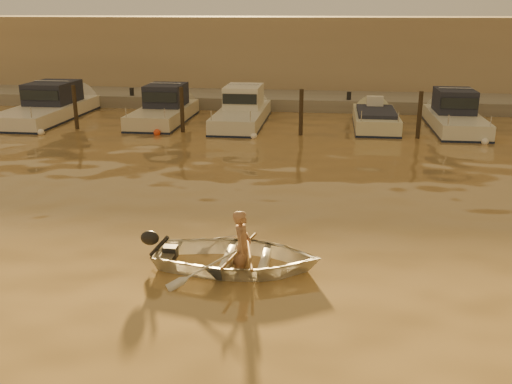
# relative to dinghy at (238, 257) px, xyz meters

# --- Properties ---
(ground_plane) EXTENTS (160.00, 160.00, 0.00)m
(ground_plane) POSITION_rel_dinghy_xyz_m (0.77, -0.17, -0.25)
(ground_plane) COLOR olive
(ground_plane) RESTS_ON ground
(dinghy) EXTENTS (3.59, 2.59, 0.74)m
(dinghy) POSITION_rel_dinghy_xyz_m (0.00, 0.00, 0.00)
(dinghy) COLOR silver
(dinghy) RESTS_ON ground_plane
(person) EXTENTS (0.39, 0.59, 1.60)m
(person) POSITION_rel_dinghy_xyz_m (0.10, -0.00, 0.25)
(person) COLOR #9E6E4F
(person) RESTS_ON dinghy
(outboard_motor) EXTENTS (0.91, 0.41, 0.70)m
(outboard_motor) POSITION_rel_dinghy_xyz_m (-1.50, 0.02, 0.03)
(outboard_motor) COLOR black
(outboard_motor) RESTS_ON dinghy
(oar_port) EXTENTS (0.47, 2.07, 0.13)m
(oar_port) POSITION_rel_dinghy_xyz_m (0.25, -0.00, 0.17)
(oar_port) COLOR brown
(oar_port) RESTS_ON dinghy
(oar_starboard) EXTENTS (0.45, 2.07, 0.13)m
(oar_starboard) POSITION_rel_dinghy_xyz_m (0.05, -0.00, 0.17)
(oar_starboard) COLOR brown
(oar_starboard) RESTS_ON dinghy
(moored_boat_0) EXTENTS (2.56, 8.05, 1.75)m
(moored_boat_0) POSITION_rel_dinghy_xyz_m (-12.23, 15.83, 0.38)
(moored_boat_0) COLOR silver
(moored_boat_0) RESTS_ON ground_plane
(moored_boat_1) EXTENTS (2.20, 6.56, 1.75)m
(moored_boat_1) POSITION_rel_dinghy_xyz_m (-6.25, 15.83, 0.38)
(moored_boat_1) COLOR beige
(moored_boat_1) RESTS_ON ground_plane
(moored_boat_2) EXTENTS (2.12, 7.15, 1.75)m
(moored_boat_2) POSITION_rel_dinghy_xyz_m (-2.39, 15.83, 0.38)
(moored_boat_2) COLOR silver
(moored_boat_2) RESTS_ON ground_plane
(moored_boat_3) EXTENTS (1.93, 5.64, 0.95)m
(moored_boat_3) POSITION_rel_dinghy_xyz_m (3.92, 15.83, -0.02)
(moored_boat_3) COLOR beige
(moored_boat_3) RESTS_ON ground_plane
(moored_boat_4) EXTENTS (2.10, 6.53, 1.75)m
(moored_boat_4) POSITION_rel_dinghy_xyz_m (7.51, 15.83, 0.38)
(moored_boat_4) COLOR silver
(moored_boat_4) RESTS_ON ground_plane
(piling_0) EXTENTS (0.18, 0.18, 2.20)m
(piling_0) POSITION_rel_dinghy_xyz_m (-9.73, 13.63, 0.65)
(piling_0) COLOR #2D2319
(piling_0) RESTS_ON ground_plane
(piling_1) EXTENTS (0.18, 0.18, 2.20)m
(piling_1) POSITION_rel_dinghy_xyz_m (-4.73, 13.63, 0.65)
(piling_1) COLOR #2D2319
(piling_1) RESTS_ON ground_plane
(piling_2) EXTENTS (0.18, 0.18, 2.20)m
(piling_2) POSITION_rel_dinghy_xyz_m (0.57, 13.63, 0.65)
(piling_2) COLOR #2D2319
(piling_2) RESTS_ON ground_plane
(piling_3) EXTENTS (0.18, 0.18, 2.20)m
(piling_3) POSITION_rel_dinghy_xyz_m (5.57, 13.63, 0.65)
(piling_3) COLOR #2D2319
(piling_3) RESTS_ON ground_plane
(fender_a) EXTENTS (0.30, 0.30, 0.30)m
(fender_a) POSITION_rel_dinghy_xyz_m (-10.79, 12.25, -0.15)
(fender_a) COLOR white
(fender_a) RESTS_ON ground_plane
(fender_b) EXTENTS (0.30, 0.30, 0.30)m
(fender_b) POSITION_rel_dinghy_xyz_m (-5.70, 12.86, -0.15)
(fender_b) COLOR #E9441B
(fender_b) RESTS_ON ground_plane
(fender_c) EXTENTS (0.30, 0.30, 0.30)m
(fender_c) POSITION_rel_dinghy_xyz_m (-1.39, 12.74, -0.15)
(fender_c) COLOR white
(fender_c) RESTS_ON ground_plane
(fender_d) EXTENTS (0.30, 0.30, 0.30)m
(fender_d) POSITION_rel_dinghy_xyz_m (3.76, 13.61, -0.15)
(fender_d) COLOR #E65A1B
(fender_d) RESTS_ON ground_plane
(fender_e) EXTENTS (0.30, 0.30, 0.30)m
(fender_e) POSITION_rel_dinghy_xyz_m (8.16, 12.87, -0.15)
(fender_e) COLOR white
(fender_e) RESTS_ON ground_plane
(quay) EXTENTS (52.00, 4.00, 1.00)m
(quay) POSITION_rel_dinghy_xyz_m (0.77, 21.33, -0.10)
(quay) COLOR gray
(quay) RESTS_ON ground_plane
(waterfront_building) EXTENTS (46.00, 7.00, 4.80)m
(waterfront_building) POSITION_rel_dinghy_xyz_m (0.77, 26.83, 2.15)
(waterfront_building) COLOR #9E8466
(waterfront_building) RESTS_ON quay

